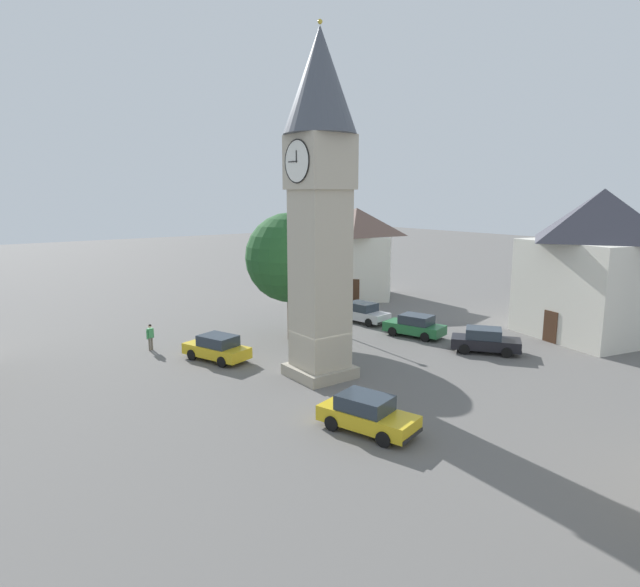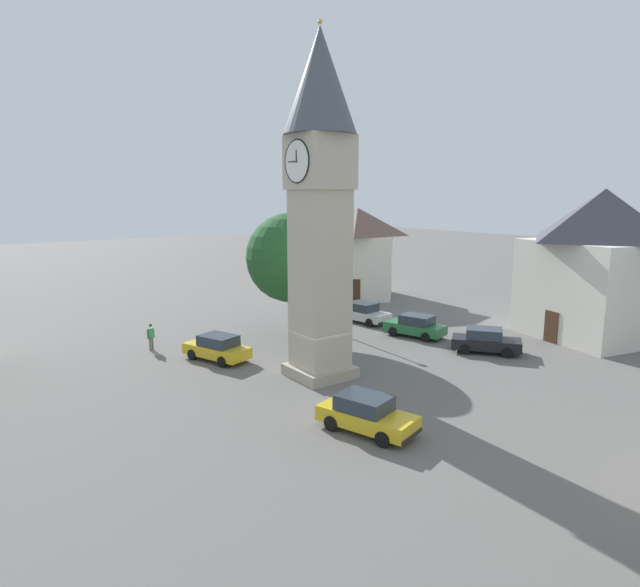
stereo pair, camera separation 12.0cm
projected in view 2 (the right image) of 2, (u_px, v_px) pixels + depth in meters
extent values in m
plane|color=#605E5B|center=(320.00, 376.00, 28.81)|extent=(200.00, 200.00, 0.00)
cube|color=#A59C89|center=(320.00, 371.00, 28.76)|extent=(3.06, 3.06, 0.60)
cube|color=#B7AD99|center=(320.00, 280.00, 27.86)|extent=(2.44, 2.44, 9.28)
cube|color=#B7AD99|center=(320.00, 162.00, 26.78)|extent=(2.74, 2.74, 2.69)
cone|color=#474C56|center=(320.00, 80.00, 26.08)|extent=(3.70, 3.70, 5.10)
sphere|color=gold|center=(320.00, 22.00, 25.59)|extent=(0.24, 0.24, 0.24)
cylinder|color=white|center=(297.00, 161.00, 25.97)|extent=(2.05, 0.04, 2.05)
torus|color=black|center=(297.00, 161.00, 25.97)|extent=(2.11, 0.06, 2.11)
cube|color=black|center=(296.00, 156.00, 25.91)|extent=(0.05, 0.02, 0.57)
cube|color=black|center=(293.00, 162.00, 26.19)|extent=(0.78, 0.02, 0.04)
cylinder|color=white|center=(342.00, 163.00, 27.59)|extent=(2.05, 0.04, 2.05)
torus|color=black|center=(342.00, 163.00, 27.60)|extent=(2.11, 0.06, 2.11)
cube|color=black|center=(486.00, 343.00, 33.01)|extent=(4.30, 3.83, 0.64)
cube|color=#28333D|center=(484.00, 333.00, 32.94)|extent=(2.62, 2.51, 0.64)
cylinder|color=black|center=(506.00, 346.00, 33.46)|extent=(0.64, 0.56, 0.64)
cylinder|color=black|center=(507.00, 353.00, 31.95)|extent=(0.64, 0.56, 0.64)
cylinder|color=black|center=(466.00, 343.00, 34.16)|extent=(0.64, 0.56, 0.64)
cylinder|color=black|center=(465.00, 349.00, 32.66)|extent=(0.64, 0.56, 0.64)
cube|color=black|center=(521.00, 349.00, 32.47)|extent=(1.10, 1.40, 0.16)
cube|color=gold|center=(217.00, 350.00, 31.51)|extent=(4.43, 2.97, 0.64)
cube|color=#28333D|center=(218.00, 341.00, 31.32)|extent=(2.50, 2.17, 0.64)
cylinder|color=black|center=(192.00, 355.00, 31.60)|extent=(0.68, 0.42, 0.64)
cylinder|color=black|center=(212.00, 348.00, 32.89)|extent=(0.68, 0.42, 0.64)
cylinder|color=black|center=(222.00, 362.00, 30.23)|extent=(0.68, 0.42, 0.64)
cylinder|color=black|center=(242.00, 355.00, 31.53)|extent=(0.68, 0.42, 0.64)
cube|color=black|center=(193.00, 349.00, 32.68)|extent=(0.67, 1.61, 0.16)
cube|color=#236B38|center=(415.00, 328.00, 36.79)|extent=(4.41, 2.80, 0.64)
cube|color=#28333D|center=(417.00, 320.00, 36.59)|extent=(2.46, 2.09, 0.64)
cylinder|color=black|center=(393.00, 332.00, 36.95)|extent=(0.68, 0.39, 0.64)
cylinder|color=black|center=(404.00, 327.00, 38.20)|extent=(0.68, 0.39, 0.64)
cylinder|color=black|center=(426.00, 337.00, 35.48)|extent=(0.68, 0.39, 0.64)
cylinder|color=black|center=(436.00, 332.00, 36.73)|extent=(0.68, 0.39, 0.64)
cube|color=black|center=(389.00, 327.00, 38.04)|extent=(0.59, 1.63, 0.16)
cube|color=silver|center=(364.00, 315.00, 40.87)|extent=(4.32, 2.34, 0.64)
cube|color=#28333D|center=(363.00, 307.00, 40.86)|extent=(2.32, 1.88, 0.64)
cylinder|color=black|center=(383.00, 319.00, 40.63)|extent=(0.67, 0.32, 0.64)
cylinder|color=black|center=(370.00, 323.00, 39.51)|extent=(0.67, 0.32, 0.64)
cylinder|color=black|center=(358.00, 314.00, 42.33)|extent=(0.67, 0.32, 0.64)
cylinder|color=black|center=(345.00, 317.00, 41.21)|extent=(0.67, 0.32, 0.64)
cube|color=black|center=(385.00, 322.00, 39.51)|extent=(0.39, 1.66, 0.16)
cube|color=gold|center=(367.00, 418.00, 21.94)|extent=(4.42, 2.82, 0.64)
cube|color=#28333D|center=(364.00, 403.00, 21.92)|extent=(2.46, 2.10, 0.64)
cylinder|color=black|center=(403.00, 425.00, 21.89)|extent=(0.68, 0.40, 0.64)
cylinder|color=black|center=(383.00, 439.00, 20.63)|extent=(0.68, 0.40, 0.64)
cylinder|color=black|center=(353.00, 411.00, 23.35)|extent=(0.68, 0.40, 0.64)
cylinder|color=black|center=(331.00, 423.00, 22.09)|extent=(0.68, 0.40, 0.64)
cube|color=black|center=(411.00, 436.00, 20.78)|extent=(0.60, 1.63, 0.16)
cylinder|color=#706656|center=(150.00, 344.00, 33.50)|extent=(0.13, 0.13, 0.82)
cylinder|color=#706656|center=(152.00, 343.00, 33.64)|extent=(0.13, 0.13, 0.82)
cube|color=#3F9959|center=(151.00, 333.00, 33.44)|extent=(0.33, 0.41, 0.60)
cylinder|color=#3F9959|center=(148.00, 334.00, 33.26)|extent=(0.09, 0.09, 0.60)
cylinder|color=#3F9959|center=(154.00, 333.00, 33.64)|extent=(0.09, 0.09, 0.60)
sphere|color=beige|center=(150.00, 326.00, 33.36)|extent=(0.22, 0.22, 0.22)
sphere|color=black|center=(150.00, 326.00, 33.35)|extent=(0.20, 0.20, 0.20)
cylinder|color=brown|center=(291.00, 314.00, 35.90)|extent=(0.44, 0.44, 3.50)
sphere|color=#1E4C23|center=(291.00, 257.00, 35.21)|extent=(5.90, 5.90, 5.90)
cube|color=silver|center=(597.00, 289.00, 36.37)|extent=(9.14, 9.30, 6.61)
pyramid|color=#383842|center=(604.00, 215.00, 35.46)|extent=(9.60, 9.77, 3.44)
cube|color=#422819|center=(551.00, 327.00, 35.21)|extent=(1.09, 0.31, 2.10)
cube|color=silver|center=(357.00, 266.00, 51.15)|extent=(8.68, 8.69, 5.86)
pyramid|color=brown|center=(358.00, 222.00, 50.38)|extent=(9.12, 9.12, 2.58)
cube|color=#422819|center=(354.00, 291.00, 48.68)|extent=(0.83, 0.84, 2.10)
cylinder|color=black|center=(337.00, 299.00, 37.25)|extent=(0.12, 0.12, 4.91)
sphere|color=beige|center=(337.00, 262.00, 36.78)|extent=(0.36, 0.36, 0.36)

